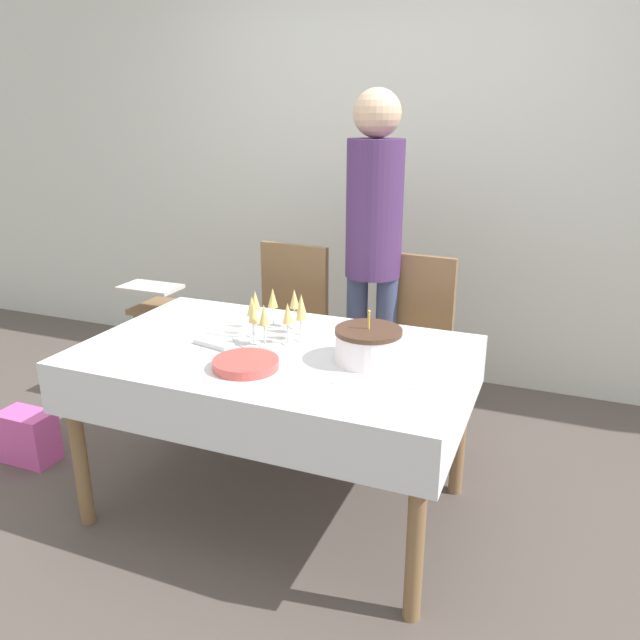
{
  "coord_description": "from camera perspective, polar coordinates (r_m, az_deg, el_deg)",
  "views": [
    {
      "loc": [
        1.04,
        -2.09,
        1.64
      ],
      "look_at": [
        0.17,
        0.07,
        0.86
      ],
      "focal_mm": 35.0,
      "sensor_mm": 36.0,
      "label": 1
    }
  ],
  "objects": [
    {
      "name": "gift_bag",
      "position": [
        3.41,
        -25.11,
        -9.64
      ],
      "size": [
        0.26,
        0.16,
        0.26
      ],
      "color": "#E559B2",
      "rests_on": "ground_plane"
    },
    {
      "name": "person_standing",
      "position": [
        3.13,
        4.94,
        7.89
      ],
      "size": [
        0.28,
        0.28,
        1.75
      ],
      "color": "#3F4C72",
      "rests_on": "ground_plane"
    },
    {
      "name": "napkin_pile",
      "position": [
        2.72,
        -8.06,
        -0.88
      ],
      "size": [
        0.15,
        0.15,
        0.01
      ],
      "color": "white",
      "rests_on": "dining_table"
    },
    {
      "name": "fork_pile",
      "position": [
        2.55,
        -9.69,
        -2.15
      ],
      "size": [
        0.18,
        0.09,
        0.02
      ],
      "color": "silver",
      "rests_on": "dining_table"
    },
    {
      "name": "cake_knife",
      "position": [
        2.17,
        4.94,
        -6.0
      ],
      "size": [
        0.3,
        0.08,
        0.0
      ],
      "color": "silver",
      "rests_on": "dining_table"
    },
    {
      "name": "dining_chair_far_right",
      "position": [
        3.17,
        7.95,
        -2.14
      ],
      "size": [
        0.45,
        0.45,
        0.96
      ],
      "color": "olive",
      "rests_on": "ground_plane"
    },
    {
      "name": "champagne_tray",
      "position": [
        2.6,
        -4.03,
        0.23
      ],
      "size": [
        0.37,
        0.37,
        0.18
      ],
      "color": "silver",
      "rests_on": "dining_table"
    },
    {
      "name": "dining_table",
      "position": [
        2.54,
        -4.1,
        -4.78
      ],
      "size": [
        1.54,
        0.95,
        0.74
      ],
      "color": "white",
      "rests_on": "ground_plane"
    },
    {
      "name": "ground_plane",
      "position": [
        2.85,
        -3.8,
        -16.58
      ],
      "size": [
        12.0,
        12.0,
        0.0
      ],
      "primitive_type": "plane",
      "color": "#564C47"
    },
    {
      "name": "high_chair",
      "position": [
        3.75,
        -14.26,
        -0.0
      ],
      "size": [
        0.33,
        0.35,
        0.71
      ],
      "color": "olive",
      "rests_on": "ground_plane"
    },
    {
      "name": "plate_stack_main",
      "position": [
        2.32,
        -6.8,
        -3.99
      ],
      "size": [
        0.25,
        0.25,
        0.03
      ],
      "color": "#CC4C47",
      "rests_on": "dining_table"
    },
    {
      "name": "dining_chair_far_left",
      "position": [
        3.38,
        -3.22,
        -0.63
      ],
      "size": [
        0.46,
        0.46,
        0.96
      ],
      "color": "olive",
      "rests_on": "ground_plane"
    },
    {
      "name": "wall_back",
      "position": [
        3.94,
        6.89,
        14.22
      ],
      "size": [
        8.0,
        0.05,
        2.7
      ],
      "color": "silver",
      "rests_on": "ground_plane"
    },
    {
      "name": "birthday_cake",
      "position": [
        2.35,
        4.43,
        -2.31
      ],
      "size": [
        0.25,
        0.25,
        0.21
      ],
      "color": "white",
      "rests_on": "dining_table"
    }
  ]
}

